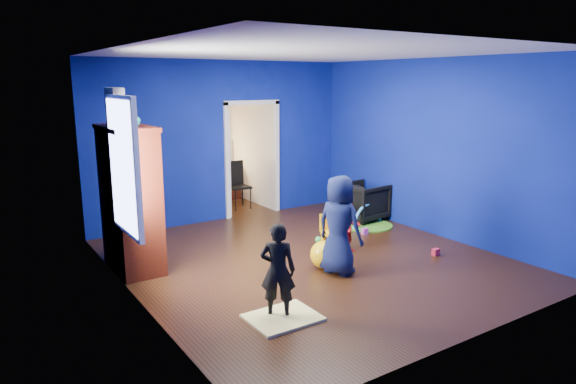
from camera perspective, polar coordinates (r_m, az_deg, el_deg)
floor at (r=7.46m, az=2.48°, el=-7.59°), size 5.00×5.50×0.01m
ceiling at (r=7.03m, az=2.71°, el=15.24°), size 5.00×5.50×0.01m
wall_back at (r=9.45m, az=-7.26°, el=5.58°), size 5.00×0.02×2.90m
wall_front at (r=5.17m, az=20.71°, el=-0.63°), size 5.00×0.02×2.90m
wall_left at (r=6.01m, az=-17.12°, el=1.34°), size 0.02×5.50×2.90m
wall_right at (r=8.79m, az=15.97°, el=4.71°), size 0.02×5.50×2.90m
alcove at (r=10.52m, az=-6.39°, el=5.17°), size 1.00×1.75×2.50m
armchair at (r=9.57m, az=8.34°, el=-1.05°), size 0.84×0.82×0.70m
child_black at (r=5.61m, az=-1.14°, el=-8.67°), size 0.46×0.44×1.06m
child_navy at (r=6.82m, az=5.71°, el=-3.69°), size 0.61×0.75×1.33m
toddler_red at (r=7.75m, az=6.78°, el=-3.93°), size 0.43×0.36×0.77m
vase at (r=6.77m, az=-16.98°, el=7.83°), size 0.24×0.24×0.22m
potted_plant at (r=7.27m, az=-18.20°, el=8.62°), size 0.26×0.26×0.38m
tv_armoire at (r=7.22m, az=-17.12°, el=-0.72°), size 0.58×1.14×1.96m
crt_tv at (r=7.22m, az=-16.84°, el=-0.37°), size 0.46×0.70×0.54m
yellow_blanket at (r=5.74m, az=-0.57°, el=-13.78°), size 0.75×0.60×0.03m
hopper_ball at (r=7.12m, az=4.04°, el=-6.95°), size 0.39×0.39×0.39m
kid_chair at (r=7.85m, az=4.98°, el=-4.70°), size 0.30×0.30×0.50m
play_mat at (r=9.27m, az=8.79°, el=-3.67°), size 0.89×0.89×0.02m
toy_arch at (r=9.27m, az=8.79°, el=-3.62°), size 0.80×0.20×0.80m
window_left at (r=6.33m, az=-17.95°, el=2.73°), size 0.03×0.95×1.55m
curtain at (r=6.94m, az=-18.10°, el=0.99°), size 0.14×0.42×2.40m
doorway at (r=9.78m, az=-4.03°, el=3.51°), size 1.16×0.10×2.10m
study_desk at (r=11.22m, az=-7.76°, el=1.05°), size 0.88×0.44×0.75m
desk_monitor at (r=11.23m, az=-8.11°, el=4.03°), size 0.40×0.05×0.32m
desk_lamp at (r=11.06m, az=-9.29°, el=3.77°), size 0.14×0.14×0.14m
folding_chair at (r=10.36m, az=-5.47°, el=0.66°), size 0.40×0.40×0.92m
book_shelf at (r=11.12m, az=-8.26°, el=9.49°), size 0.88×0.24×0.04m
toy_0 at (r=7.95m, az=16.09°, el=-6.43°), size 0.10×0.08×0.10m
toy_1 at (r=9.65m, az=8.41°, el=-2.76°), size 0.11×0.11×0.11m
toy_2 at (r=8.23m, az=3.40°, el=-5.29°), size 0.11×0.11×0.11m
toy_3 at (r=8.77m, az=8.52°, el=-4.33°), size 0.10×0.08×0.10m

